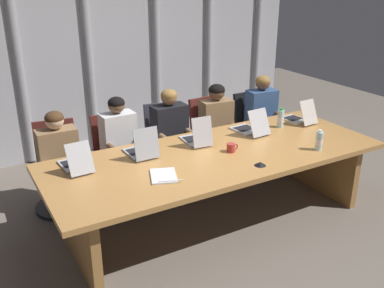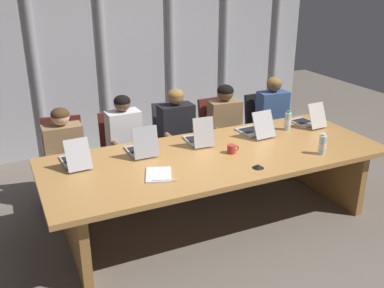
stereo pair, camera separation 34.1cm
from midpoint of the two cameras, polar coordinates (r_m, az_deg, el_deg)
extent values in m
plane|color=#6B6056|center=(4.64, 5.19, -9.98)|extent=(11.24, 11.24, 0.00)
cube|color=#B77F42|center=(4.30, 5.51, -1.67)|extent=(3.37, 1.31, 0.05)
cube|color=black|center=(4.33, 5.48, -2.46)|extent=(2.87, 0.10, 0.06)
cube|color=olive|center=(4.02, -12.99, -10.02)|extent=(0.08, 1.11, 0.71)
cube|color=olive|center=(5.27, 19.01, -2.74)|extent=(0.08, 1.11, 0.71)
cube|color=#B2B2B7|center=(6.34, -6.12, 13.40)|extent=(5.62, 0.10, 3.05)
cylinder|color=gray|center=(5.99, -18.65, 11.92)|extent=(0.12, 0.12, 2.99)
cylinder|color=gray|center=(6.15, -10.16, 12.94)|extent=(0.12, 0.12, 2.99)
cylinder|color=gray|center=(6.48, -1.31, 13.69)|extent=(0.12, 0.12, 2.99)
cylinder|color=gray|center=(6.88, 5.72, 14.07)|extent=(0.12, 0.12, 2.99)
cylinder|color=gray|center=(7.40, 12.24, 14.23)|extent=(0.12, 0.12, 2.99)
cube|color=#BCBCC1|center=(4.21, -13.01, -2.16)|extent=(0.23, 0.32, 0.02)
cube|color=black|center=(4.23, -13.11, -1.92)|extent=(0.19, 0.18, 0.00)
cube|color=#BCBCC1|center=(3.97, -12.33, -1.41)|extent=(0.22, 0.14, 0.27)
cube|color=black|center=(3.97, -12.36, -1.35)|extent=(0.20, 0.12, 0.24)
cube|color=#A8ADB7|center=(4.34, -4.60, -0.93)|extent=(0.25, 0.32, 0.02)
cube|color=black|center=(4.36, -4.71, -0.70)|extent=(0.21, 0.18, 0.00)
cube|color=#A8ADB7|center=(4.12, -3.74, 0.18)|extent=(0.24, 0.07, 0.30)
cube|color=black|center=(4.12, -3.77, 0.23)|extent=(0.22, 0.05, 0.27)
cube|color=#BCBCC1|center=(4.59, 2.74, 0.44)|extent=(0.24, 0.34, 0.02)
cube|color=black|center=(4.61, 2.63, 0.66)|extent=(0.20, 0.19, 0.00)
cube|color=#BCBCC1|center=(4.37, 3.78, 1.49)|extent=(0.22, 0.09, 0.30)
cube|color=black|center=(4.38, 3.75, 1.54)|extent=(0.20, 0.08, 0.27)
cube|color=#BCBCC1|center=(4.92, 9.72, 1.62)|extent=(0.27, 0.33, 0.02)
cube|color=black|center=(4.94, 9.56, 1.81)|extent=(0.22, 0.19, 0.00)
cube|color=#BCBCC1|center=(4.72, 11.44, 2.47)|extent=(0.26, 0.14, 0.27)
cube|color=black|center=(4.72, 11.40, 2.52)|extent=(0.23, 0.12, 0.24)
cube|color=beige|center=(5.35, 16.16, 2.72)|extent=(0.25, 0.32, 0.02)
cube|color=black|center=(5.37, 16.00, 2.89)|extent=(0.20, 0.18, 0.00)
cube|color=beige|center=(5.18, 17.94, 3.54)|extent=(0.23, 0.14, 0.27)
cube|color=black|center=(5.18, 17.89, 3.58)|extent=(0.21, 0.12, 0.24)
cube|color=#511E19|center=(4.92, -14.34, -3.21)|extent=(0.55, 0.55, 0.08)
cube|color=#511E19|center=(5.02, -14.74, 0.75)|extent=(0.45, 0.18, 0.49)
cylinder|color=#262628|center=(5.01, -14.12, -5.35)|extent=(0.05, 0.05, 0.33)
cylinder|color=black|center=(5.10, -13.93, -7.21)|extent=(0.60, 0.60, 0.04)
cube|color=#511E19|center=(5.06, -7.18, -1.99)|extent=(0.53, 0.53, 0.08)
cube|color=#511E19|center=(5.16, -7.83, 1.68)|extent=(0.44, 0.16, 0.46)
cylinder|color=#262628|center=(5.14, -7.07, -4.08)|extent=(0.05, 0.05, 0.33)
cylinder|color=black|center=(5.23, -6.98, -5.92)|extent=(0.60, 0.60, 0.04)
cube|color=#2D2D38|center=(5.27, -0.48, -0.81)|extent=(0.56, 0.56, 0.08)
cube|color=#2D2D38|center=(5.37, -1.08, 2.87)|extent=(0.45, 0.19, 0.49)
cylinder|color=#262628|center=(5.35, -0.47, -2.84)|extent=(0.05, 0.05, 0.33)
cylinder|color=black|center=(5.43, -0.47, -4.62)|extent=(0.60, 0.60, 0.04)
cube|color=#511E19|center=(5.55, 5.77, 0.30)|extent=(0.51, 0.51, 0.08)
cube|color=#511E19|center=(5.63, 4.63, 3.66)|extent=(0.44, 0.14, 0.48)
cylinder|color=#262628|center=(5.63, 5.70, -1.65)|extent=(0.05, 0.05, 0.33)
cylinder|color=black|center=(5.71, 5.63, -3.36)|extent=(0.60, 0.60, 0.04)
cube|color=black|center=(5.91, 11.48, 1.31)|extent=(0.49, 0.49, 0.08)
cube|color=black|center=(5.99, 10.40, 4.37)|extent=(0.43, 0.12, 0.46)
cylinder|color=#262628|center=(5.99, 11.34, -0.53)|extent=(0.05, 0.05, 0.33)
cylinder|color=black|center=(6.06, 11.21, -2.16)|extent=(0.60, 0.60, 0.04)
cube|color=olive|center=(4.80, -14.51, -0.32)|extent=(0.41, 0.23, 0.47)
sphere|color=beige|center=(4.69, -14.89, 3.47)|extent=(0.19, 0.19, 0.19)
ellipsoid|color=#472D19|center=(4.68, -14.92, 3.74)|extent=(0.19, 0.19, 0.14)
cylinder|color=olive|center=(4.81, -12.53, 0.49)|extent=(0.07, 0.14, 0.27)
cylinder|color=beige|center=(4.66, -11.86, -1.70)|extent=(0.07, 0.30, 0.06)
cylinder|color=olive|center=(4.76, -16.60, -0.14)|extent=(0.07, 0.14, 0.27)
cylinder|color=beige|center=(4.61, -16.06, -2.38)|extent=(0.07, 0.30, 0.06)
cylinder|color=#262833|center=(4.74, -12.58, -3.93)|extent=(0.14, 0.40, 0.13)
cylinder|color=#262833|center=(4.67, -11.90, -7.09)|extent=(0.11, 0.11, 0.43)
cylinder|color=#262833|center=(4.71, -14.96, -4.32)|extent=(0.14, 0.40, 0.13)
cylinder|color=#262833|center=(4.64, -14.32, -7.51)|extent=(0.11, 0.11, 0.43)
cube|color=silver|center=(4.93, -6.94, 1.26)|extent=(0.38, 0.23, 0.53)
sphere|color=brown|center=(4.82, -7.13, 5.30)|extent=(0.18, 0.18, 0.18)
ellipsoid|color=black|center=(4.81, -7.14, 5.55)|extent=(0.18, 0.18, 0.14)
cylinder|color=silver|center=(4.96, -5.28, 2.39)|extent=(0.08, 0.14, 0.27)
cylinder|color=brown|center=(4.82, -4.30, 0.34)|extent=(0.07, 0.30, 0.06)
cylinder|color=silver|center=(4.86, -8.71, 1.81)|extent=(0.08, 0.14, 0.27)
cylinder|color=brown|center=(4.71, -7.80, -0.30)|extent=(0.07, 0.30, 0.06)
cylinder|color=#262833|center=(4.90, -4.87, -2.54)|extent=(0.15, 0.40, 0.13)
cylinder|color=#262833|center=(4.84, -3.97, -5.54)|extent=(0.11, 0.11, 0.43)
cylinder|color=#262833|center=(4.84, -7.05, -2.97)|extent=(0.15, 0.40, 0.13)
cylinder|color=#262833|center=(4.78, -6.18, -6.02)|extent=(0.11, 0.11, 0.43)
cube|color=black|center=(5.15, -0.15, 2.29)|extent=(0.41, 0.22, 0.53)
sphere|color=#8C6647|center=(5.04, -0.15, 6.19)|extent=(0.19, 0.19, 0.19)
ellipsoid|color=olive|center=(5.04, -0.15, 6.45)|extent=(0.19, 0.19, 0.14)
cylinder|color=black|center=(5.20, 1.59, 3.35)|extent=(0.07, 0.14, 0.27)
cylinder|color=#8C6647|center=(5.06, 2.66, 1.41)|extent=(0.07, 0.30, 0.06)
cylinder|color=black|center=(5.06, -1.94, 2.81)|extent=(0.07, 0.14, 0.27)
cylinder|color=#8C6647|center=(4.92, -0.94, 0.81)|extent=(0.07, 0.30, 0.06)
cylinder|color=#262833|center=(5.13, 1.82, -1.33)|extent=(0.13, 0.40, 0.13)
cylinder|color=#262833|center=(5.07, 2.73, -4.18)|extent=(0.11, 0.11, 0.43)
cylinder|color=#262833|center=(5.05, -0.20, -1.71)|extent=(0.13, 0.40, 0.13)
cylinder|color=#262833|center=(4.99, 0.69, -4.62)|extent=(0.11, 0.11, 0.43)
cube|color=olive|center=(5.44, 6.07, 3.07)|extent=(0.41, 0.26, 0.50)
sphere|color=brown|center=(5.34, 6.22, 6.67)|extent=(0.20, 0.20, 0.20)
ellipsoid|color=black|center=(5.34, 6.23, 6.92)|extent=(0.20, 0.20, 0.15)
cylinder|color=olive|center=(5.50, 7.67, 3.83)|extent=(0.08, 0.14, 0.27)
cylinder|color=brown|center=(5.36, 8.61, 1.98)|extent=(0.09, 0.30, 0.06)
cylinder|color=olive|center=(5.36, 4.49, 3.49)|extent=(0.08, 0.14, 0.27)
cylinder|color=brown|center=(5.22, 5.37, 1.58)|extent=(0.09, 0.30, 0.06)
cylinder|color=#262833|center=(5.42, 7.81, -0.26)|extent=(0.17, 0.41, 0.13)
cylinder|color=#262833|center=(5.35, 8.56, -2.98)|extent=(0.11, 0.11, 0.43)
cylinder|color=#262833|center=(5.33, 5.89, -0.53)|extent=(0.17, 0.41, 0.13)
cylinder|color=#262833|center=(5.27, 6.63, -3.30)|extent=(0.11, 0.11, 0.43)
cube|color=#335184|center=(5.82, 12.11, 4.13)|extent=(0.40, 0.25, 0.53)
sphere|color=brown|center=(5.72, 12.40, 7.62)|extent=(0.19, 0.19, 0.19)
ellipsoid|color=olive|center=(5.72, 12.42, 7.85)|extent=(0.19, 0.19, 0.14)
cylinder|color=#335184|center=(5.88, 13.53, 4.98)|extent=(0.08, 0.14, 0.27)
cylinder|color=brown|center=(5.75, 14.54, 3.28)|extent=(0.09, 0.30, 0.06)
cylinder|color=#335184|center=(5.72, 10.77, 4.72)|extent=(0.08, 0.14, 0.27)
cylinder|color=brown|center=(5.58, 11.76, 2.96)|extent=(0.09, 0.30, 0.06)
cylinder|color=#262833|center=(5.81, 13.74, 0.85)|extent=(0.17, 0.41, 0.13)
cylinder|color=#262833|center=(5.75, 14.52, -1.67)|extent=(0.11, 0.11, 0.43)
cylinder|color=#262833|center=(5.71, 12.05, 0.61)|extent=(0.17, 0.41, 0.13)
cylinder|color=#262833|center=(5.64, 12.82, -1.96)|extent=(0.11, 0.11, 0.43)
cylinder|color=silver|center=(4.47, 18.81, -0.17)|extent=(0.07, 0.07, 0.19)
cylinder|color=white|center=(4.48, 18.79, -0.29)|extent=(0.07, 0.07, 0.06)
cylinder|color=white|center=(4.44, 18.97, 1.10)|extent=(0.04, 0.04, 0.02)
cylinder|color=silver|center=(5.05, 14.32, 2.87)|extent=(0.07, 0.07, 0.20)
cylinder|color=white|center=(5.05, 14.31, 2.76)|extent=(0.08, 0.08, 0.06)
cylinder|color=green|center=(5.01, 14.44, 4.08)|extent=(0.04, 0.04, 0.02)
cylinder|color=#B2332D|center=(4.31, 7.43, -0.70)|extent=(0.08, 0.08, 0.09)
torus|color=#B2332D|center=(4.34, 8.04, -0.58)|extent=(0.06, 0.01, 0.06)
cone|color=black|center=(4.04, 11.04, -2.91)|extent=(0.11, 0.11, 0.03)
cube|color=silver|center=(3.83, -1.85, -4.08)|extent=(0.31, 0.36, 0.02)
cylinder|color=silver|center=(3.71, -1.00, -4.77)|extent=(0.20, 0.09, 0.01)
camera|label=1|loc=(0.17, -87.70, 0.92)|focal=40.77mm
camera|label=2|loc=(0.17, 92.30, -0.92)|focal=40.77mm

